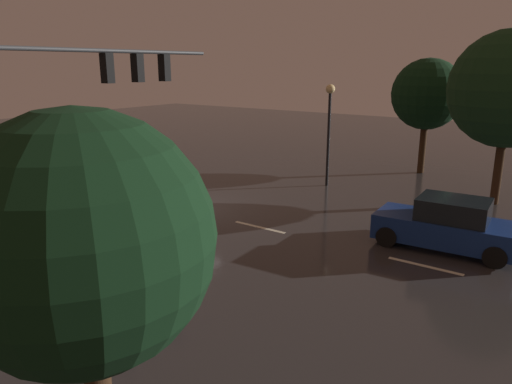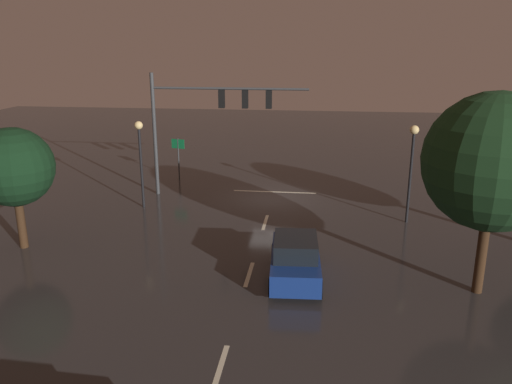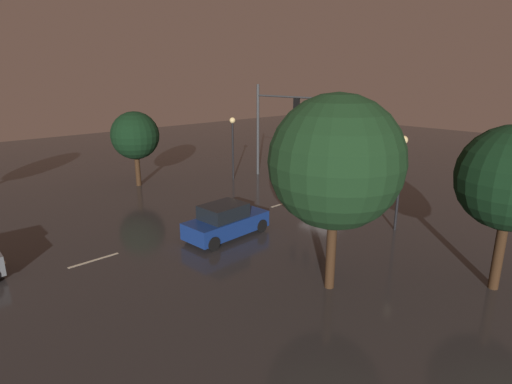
{
  "view_description": "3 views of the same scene",
  "coord_description": "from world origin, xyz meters",
  "px_view_note": "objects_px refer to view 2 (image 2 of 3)",
  "views": [
    {
      "loc": [
        13.51,
        13.49,
        5.77
      ],
      "look_at": [
        1.01,
        4.56,
        1.65
      ],
      "focal_mm": 33.33,
      "sensor_mm": 36.0,
      "label": 1
    },
    {
      "loc": [
        -2.47,
        27.94,
        8.68
      ],
      "look_at": [
        0.33,
        5.11,
        1.91
      ],
      "focal_mm": 35.72,
      "sensor_mm": 36.0,
      "label": 2
    },
    {
      "loc": [
        -16.71,
        22.01,
        7.73
      ],
      "look_at": [
        -0.65,
        6.99,
        1.47
      ],
      "focal_mm": 28.86,
      "sensor_mm": 36.0,
      "label": 3
    }
  ],
  "objects_px": {
    "route_sign": "(178,150)",
    "tree_right_far": "(14,167)",
    "street_lamp_left_kerb": "(412,155)",
    "tree_left_near": "(494,162)",
    "traffic_signal_assembly": "(208,111)",
    "street_lamp_right_kerb": "(140,147)",
    "car_approaching": "(295,259)"
  },
  "relations": [
    {
      "from": "route_sign",
      "to": "tree_left_near",
      "type": "height_order",
      "value": "tree_left_near"
    },
    {
      "from": "traffic_signal_assembly",
      "to": "car_approaching",
      "type": "bearing_deg",
      "value": 117.89
    },
    {
      "from": "street_lamp_right_kerb",
      "to": "tree_right_far",
      "type": "height_order",
      "value": "tree_right_far"
    },
    {
      "from": "street_lamp_left_kerb",
      "to": "route_sign",
      "type": "distance_m",
      "value": 15.08
    },
    {
      "from": "street_lamp_left_kerb",
      "to": "tree_right_far",
      "type": "relative_size",
      "value": 0.92
    },
    {
      "from": "tree_left_near",
      "to": "route_sign",
      "type": "bearing_deg",
      "value": -43.14
    },
    {
      "from": "traffic_signal_assembly",
      "to": "route_sign",
      "type": "xyz_separation_m",
      "value": [
        2.74,
        -3.19,
        -2.99
      ]
    },
    {
      "from": "traffic_signal_assembly",
      "to": "street_lamp_right_kerb",
      "type": "xyz_separation_m",
      "value": [
        3.17,
        2.63,
        -1.65
      ]
    },
    {
      "from": "car_approaching",
      "to": "tree_right_far",
      "type": "relative_size",
      "value": 0.84
    },
    {
      "from": "car_approaching",
      "to": "tree_right_far",
      "type": "distance_m",
      "value": 12.43
    },
    {
      "from": "traffic_signal_assembly",
      "to": "tree_left_near",
      "type": "xyz_separation_m",
      "value": [
        -12.09,
        10.71,
        -0.17
      ]
    },
    {
      "from": "route_sign",
      "to": "tree_right_far",
      "type": "distance_m",
      "value": 12.65
    },
    {
      "from": "traffic_signal_assembly",
      "to": "street_lamp_right_kerb",
      "type": "bearing_deg",
      "value": 39.64
    },
    {
      "from": "traffic_signal_assembly",
      "to": "street_lamp_left_kerb",
      "type": "height_order",
      "value": "traffic_signal_assembly"
    },
    {
      "from": "street_lamp_left_kerb",
      "to": "tree_right_far",
      "type": "height_order",
      "value": "tree_right_far"
    },
    {
      "from": "traffic_signal_assembly",
      "to": "car_approaching",
      "type": "xyz_separation_m",
      "value": [
        -5.49,
        10.37,
        -4.19
      ]
    },
    {
      "from": "route_sign",
      "to": "traffic_signal_assembly",
      "type": "bearing_deg",
      "value": 130.73
    },
    {
      "from": "street_lamp_right_kerb",
      "to": "route_sign",
      "type": "distance_m",
      "value": 5.98
    },
    {
      "from": "route_sign",
      "to": "tree_right_far",
      "type": "relative_size",
      "value": 0.52
    },
    {
      "from": "street_lamp_right_kerb",
      "to": "car_approaching",
      "type": "bearing_deg",
      "value": 138.18
    },
    {
      "from": "tree_right_far",
      "to": "route_sign",
      "type": "bearing_deg",
      "value": -107.5
    },
    {
      "from": "car_approaching",
      "to": "street_lamp_left_kerb",
      "type": "height_order",
      "value": "street_lamp_left_kerb"
    },
    {
      "from": "street_lamp_left_kerb",
      "to": "street_lamp_right_kerb",
      "type": "bearing_deg",
      "value": -3.15
    },
    {
      "from": "tree_left_near",
      "to": "tree_right_far",
      "type": "height_order",
      "value": "tree_left_near"
    },
    {
      "from": "car_approaching",
      "to": "tree_left_near",
      "type": "distance_m",
      "value": 7.73
    },
    {
      "from": "route_sign",
      "to": "tree_left_near",
      "type": "distance_m",
      "value": 20.52
    },
    {
      "from": "tree_left_near",
      "to": "car_approaching",
      "type": "bearing_deg",
      "value": -2.94
    },
    {
      "from": "traffic_signal_assembly",
      "to": "tree_right_far",
      "type": "xyz_separation_m",
      "value": [
        6.52,
        8.78,
        -1.37
      ]
    },
    {
      "from": "traffic_signal_assembly",
      "to": "route_sign",
      "type": "height_order",
      "value": "traffic_signal_assembly"
    },
    {
      "from": "route_sign",
      "to": "street_lamp_right_kerb",
      "type": "bearing_deg",
      "value": 85.82
    },
    {
      "from": "street_lamp_left_kerb",
      "to": "tree_left_near",
      "type": "height_order",
      "value": "tree_left_near"
    },
    {
      "from": "tree_left_near",
      "to": "tree_right_far",
      "type": "distance_m",
      "value": 18.74
    }
  ]
}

